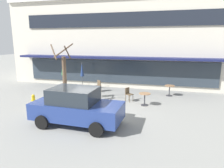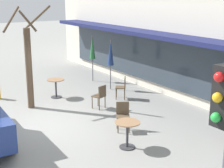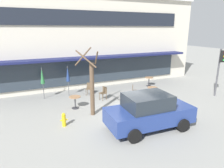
{
  "view_description": "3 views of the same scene",
  "coord_description": "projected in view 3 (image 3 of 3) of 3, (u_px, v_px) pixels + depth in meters",
  "views": [
    {
      "loc": [
        3.88,
        -10.13,
        3.88
      ],
      "look_at": [
        0.57,
        2.54,
        1.04
      ],
      "focal_mm": 32.0,
      "sensor_mm": 36.0,
      "label": 1
    },
    {
      "loc": [
        9.97,
        -3.42,
        4.16
      ],
      "look_at": [
        -0.45,
        3.33,
        0.85
      ],
      "focal_mm": 55.0,
      "sensor_mm": 36.0,
      "label": 2
    },
    {
      "loc": [
        -5.24,
        -9.36,
        4.71
      ],
      "look_at": [
        0.34,
        3.02,
        0.96
      ],
      "focal_mm": 32.0,
      "sensor_mm": 36.0,
      "label": 3
    }
  ],
  "objects": [
    {
      "name": "cafe_table_by_tree",
      "position": [
        149.0,
        80.0,
        16.93
      ],
      "size": [
        0.7,
        0.7,
        0.76
      ],
      "color": "#333338",
      "rests_on": "ground"
    },
    {
      "name": "cafe_table_near_wall",
      "position": [
        75.0,
        100.0,
        12.13
      ],
      "size": [
        0.7,
        0.7,
        0.76
      ],
      "color": "#333338",
      "rests_on": "ground"
    },
    {
      "name": "patio_umbrella_cream_folded",
      "position": [
        68.0,
        74.0,
        14.14
      ],
      "size": [
        0.28,
        0.28,
        2.2
      ],
      "color": "#4C4C51",
      "rests_on": "ground"
    },
    {
      "name": "traffic_light_pole",
      "position": [
        220.0,
        65.0,
        13.89
      ],
      "size": [
        0.26,
        0.44,
        3.4
      ],
      "color": "#47474C",
      "rests_on": "ground"
    },
    {
      "name": "fire_hydrant",
      "position": [
        64.0,
        120.0,
        9.94
      ],
      "size": [
        0.36,
        0.2,
        0.71
      ],
      "color": "gold",
      "rests_on": "ground"
    },
    {
      "name": "street_tree",
      "position": [
        92.0,
        86.0,
        10.92
      ],
      "size": [
        1.2,
        1.7,
        3.74
      ],
      "color": "brown",
      "rests_on": "ground"
    },
    {
      "name": "cafe_chair_0",
      "position": [
        134.0,
        90.0,
        14.13
      ],
      "size": [
        0.54,
        0.54,
        0.89
      ],
      "color": "brown",
      "rests_on": "ground"
    },
    {
      "name": "parked_sedan",
      "position": [
        149.0,
        111.0,
        9.59
      ],
      "size": [
        4.26,
        2.14,
        1.76
      ],
      "color": "navy",
      "rests_on": "ground"
    },
    {
      "name": "ground_plane",
      "position": [
        128.0,
        113.0,
        11.55
      ],
      "size": [
        80.0,
        80.0,
        0.0
      ],
      "primitive_type": "plane",
      "color": "gray"
    },
    {
      "name": "patio_umbrella_green_folded",
      "position": [
        42.0,
        76.0,
        13.53
      ],
      "size": [
        0.28,
        0.28,
        2.2
      ],
      "color": "#4C4C51",
      "rests_on": "ground"
    },
    {
      "name": "cafe_table_streetside",
      "position": [
        152.0,
        91.0,
        14.03
      ],
      "size": [
        0.7,
        0.7,
        0.76
      ],
      "color": "#333338",
      "rests_on": "ground"
    },
    {
      "name": "cafe_chair_2",
      "position": [
        104.0,
        92.0,
        13.69
      ],
      "size": [
        0.51,
        0.51,
        0.89
      ],
      "color": "brown",
      "rests_on": "ground"
    },
    {
      "name": "building_facade",
      "position": [
        79.0,
        38.0,
        19.29
      ],
      "size": [
        19.86,
        9.1,
        7.66
      ],
      "color": "beige",
      "rests_on": "ground"
    },
    {
      "name": "cafe_chair_1",
      "position": [
        89.0,
        88.0,
        14.69
      ],
      "size": [
        0.56,
        0.56,
        0.89
      ],
      "color": "brown",
      "rests_on": "ground"
    }
  ]
}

